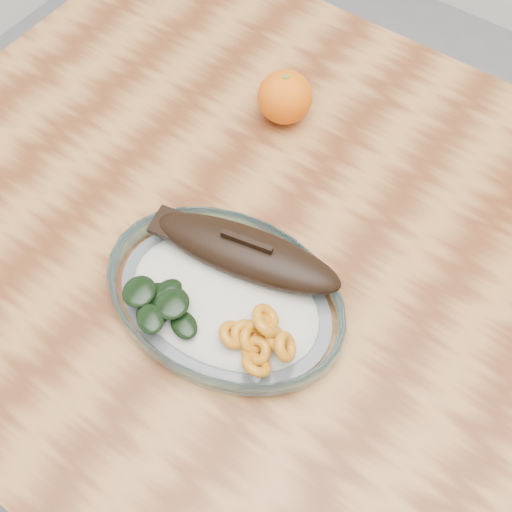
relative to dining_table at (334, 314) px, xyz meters
name	(u,v)px	position (x,y,z in m)	size (l,w,h in m)	color
ground	(303,446)	(0.00, 0.00, -0.65)	(3.00, 3.00, 0.00)	slate
dining_table	(334,314)	(0.00, 0.00, 0.00)	(1.20, 0.80, 0.75)	brown
plated_meal	(226,294)	(-0.09, -0.10, 0.12)	(0.54, 0.54, 0.08)	white
orange_left	(285,97)	(-0.19, 0.17, 0.13)	(0.07, 0.07, 0.07)	#FF3F05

